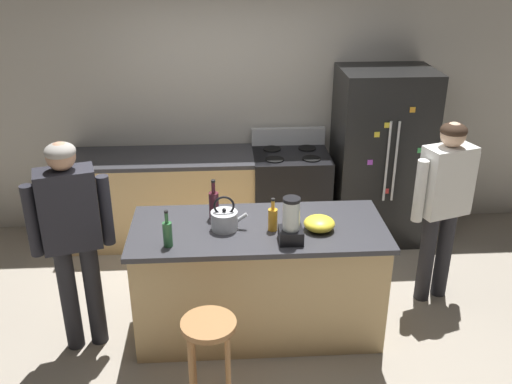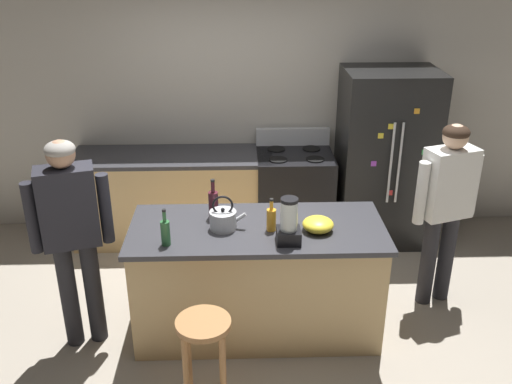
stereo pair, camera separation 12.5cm
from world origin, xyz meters
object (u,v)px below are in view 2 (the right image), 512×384
object	(u,v)px
bottle_olive_oil	(165,232)
tea_kettle	(223,219)
person_by_sink_right	(446,199)
blender_appliance	(289,224)
refrigerator	(385,158)
bottle_soda	(271,219)
kitchen_island	(257,279)
person_by_island_left	(71,227)
bottle_wine	(213,204)
bar_stool	(204,340)
stove_range	(294,195)
mixing_bowl	(318,224)

from	to	relation	value
bottle_olive_oil	tea_kettle	world-z (taller)	bottle_olive_oil
person_by_sink_right	blender_appliance	bearing A→B (deg)	-156.21
refrigerator	bottle_soda	size ratio (longest dim) A/B	6.90
kitchen_island	person_by_island_left	distance (m)	1.45
bottle_wine	person_by_island_left	bearing A→B (deg)	-164.38
person_by_island_left	blender_appliance	size ratio (longest dim) A/B	4.87
bar_stool	tea_kettle	bearing A→B (deg)	81.36
bottle_soda	stove_range	bearing A→B (deg)	78.24
person_by_island_left	bottle_wine	distance (m)	1.05
mixing_bowl	person_by_sink_right	bearing A→B (deg)	21.18
kitchen_island	tea_kettle	distance (m)	0.59
person_by_sink_right	bar_stool	xyz separation A→B (m)	(-1.92, -1.16, -0.44)
bottle_olive_oil	bottle_soda	xyz separation A→B (m)	(0.75, 0.19, -0.01)
kitchen_island	stove_range	distance (m)	1.58
kitchen_island	bottle_soda	bearing A→B (deg)	-29.14
person_by_island_left	bottle_soda	distance (m)	1.45
kitchen_island	bottle_olive_oil	size ratio (longest dim) A/B	6.97
bottle_soda	tea_kettle	xyz separation A→B (m)	(-0.35, 0.04, -0.02)
kitchen_island	person_by_sink_right	size ratio (longest dim) A/B	1.20
bottle_wine	bottle_soda	distance (m)	0.49
refrigerator	bar_stool	world-z (taller)	refrigerator
bottle_wine	bottle_olive_oil	bearing A→B (deg)	-127.46
kitchen_island	blender_appliance	distance (m)	0.68
refrigerator	bottle_soda	world-z (taller)	refrigerator
person_by_sink_right	bottle_wine	world-z (taller)	person_by_sink_right
bottle_wine	tea_kettle	xyz separation A→B (m)	(0.08, -0.19, -0.04)
bar_stool	bottle_wine	world-z (taller)	bottle_wine
bottle_soda	tea_kettle	bearing A→B (deg)	173.88
refrigerator	tea_kettle	distance (m)	2.19
stove_range	bottle_olive_oil	distance (m)	2.15
person_by_sink_right	tea_kettle	xyz separation A→B (m)	(-1.80, -0.37, 0.04)
kitchen_island	bottle_wine	distance (m)	0.69
tea_kettle	kitchen_island	bearing A→B (deg)	4.14
kitchen_island	blender_appliance	size ratio (longest dim) A/B	5.64
kitchen_island	person_by_sink_right	distance (m)	1.66
bar_stool	mixing_bowl	xyz separation A→B (m)	(0.82, 0.73, 0.45)
blender_appliance	bottle_olive_oil	bearing A→B (deg)	-179.35
bottle_soda	person_by_sink_right	bearing A→B (deg)	15.68
blender_appliance	kitchen_island	bearing A→B (deg)	131.90
stove_range	bottle_wine	xyz separation A→B (m)	(-0.76, -1.35, 0.57)
person_by_sink_right	bottle_olive_oil	world-z (taller)	person_by_sink_right
stove_range	kitchen_island	bearing A→B (deg)	-105.75
refrigerator	bottle_olive_oil	world-z (taller)	refrigerator
refrigerator	blender_appliance	bearing A→B (deg)	-122.68
blender_appliance	tea_kettle	distance (m)	0.52
kitchen_island	bar_stool	size ratio (longest dim) A/B	2.83
stove_range	bottle_soda	size ratio (longest dim) A/B	4.31
stove_range	blender_appliance	size ratio (longest dim) A/B	3.24
bar_stool	mixing_bowl	size ratio (longest dim) A/B	2.92
mixing_bowl	kitchen_island	bearing A→B (deg)	170.16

